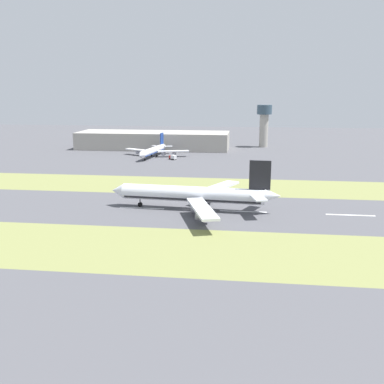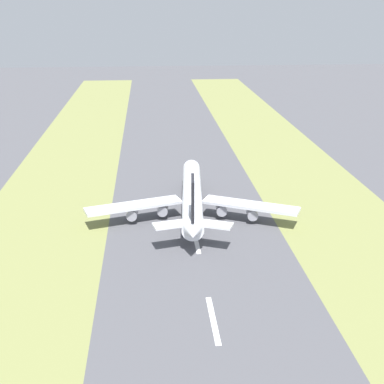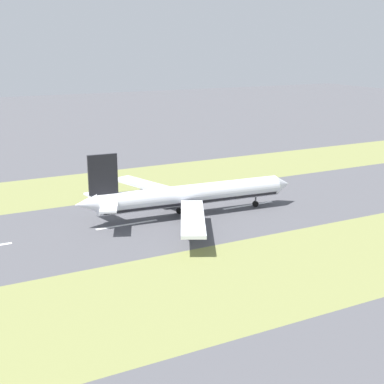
{
  "view_description": "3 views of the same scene",
  "coord_description": "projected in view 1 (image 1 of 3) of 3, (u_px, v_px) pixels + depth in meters",
  "views": [
    {
      "loc": [
        -168.13,
        -23.69,
        46.01
      ],
      "look_at": [
        0.57,
        -2.07,
        7.0
      ],
      "focal_mm": 42.0,
      "sensor_mm": 36.0,
      "label": 1
    },
    {
      "loc": [
        -12.42,
        -157.6,
        62.97
      ],
      "look_at": [
        0.57,
        -2.07,
        7.0
      ],
      "focal_mm": 50.0,
      "sensor_mm": 36.0,
      "label": 2
    },
    {
      "loc": [
        133.32,
        -70.57,
        48.53
      ],
      "look_at": [
        0.57,
        -2.07,
        7.0
      ],
      "focal_mm": 50.0,
      "sensor_mm": 36.0,
      "label": 3
    }
  ],
  "objects": [
    {
      "name": "centreline_dash_near",
      "position": [
        350.0,
        215.0,
        168.07
      ],
      "size": [
        1.2,
        18.0,
        0.01
      ],
      "primitive_type": "cube",
      "color": "silver",
      "rests_on": "ground"
    },
    {
      "name": "airplane_parked_apron",
      "position": [
        154.0,
        150.0,
        311.81
      ],
      "size": [
        49.99,
        47.33,
        15.04
      ],
      "color": "white",
      "rests_on": "ground"
    },
    {
      "name": "ground_plane",
      "position": [
        187.0,
        210.0,
        175.76
      ],
      "size": [
        800.0,
        800.0,
        0.0
      ],
      "primitive_type": "plane",
      "color": "#4C4C51"
    },
    {
      "name": "control_tower",
      "position": [
        264.0,
        121.0,
        361.71
      ],
      "size": [
        12.0,
        12.0,
        33.86
      ],
      "color": "#A39E93",
      "rests_on": "ground"
    },
    {
      "name": "service_truck",
      "position": [
        173.0,
        157.0,
        300.25
      ],
      "size": [
        5.79,
        5.81,
        3.1
      ],
      "color": "#B2231E",
      "rests_on": "ground"
    },
    {
      "name": "grass_median_east",
      "position": [
        199.0,
        186.0,
        219.27
      ],
      "size": [
        40.0,
        600.0,
        0.01
      ],
      "primitive_type": "cube",
      "color": "olive",
      "rests_on": "ground"
    },
    {
      "name": "terminal_building",
      "position": [
        153.0,
        140.0,
        354.65
      ],
      "size": [
        36.0,
        118.38,
        13.22
      ],
      "primitive_type": "cube",
      "color": "#A39E93",
      "rests_on": "ground"
    },
    {
      "name": "centreline_dash_far",
      "position": [
        142.0,
        208.0,
        177.98
      ],
      "size": [
        1.2,
        18.0,
        0.01
      ],
      "primitive_type": "cube",
      "color": "silver",
      "rests_on": "ground"
    },
    {
      "name": "airplane_main_jet",
      "position": [
        197.0,
        195.0,
        174.33
      ],
      "size": [
        63.95,
        67.22,
        20.2
      ],
      "color": "silver",
      "rests_on": "ground"
    },
    {
      "name": "grass_median_west",
      "position": [
        165.0,
        249.0,
        132.26
      ],
      "size": [
        40.0,
        600.0,
        0.01
      ],
      "primitive_type": "cube",
      "color": "olive",
      "rests_on": "ground"
    },
    {
      "name": "centreline_dash_mid",
      "position": [
        243.0,
        211.0,
        173.03
      ],
      "size": [
        1.2,
        18.0,
        0.01
      ],
      "primitive_type": "cube",
      "color": "silver",
      "rests_on": "ground"
    }
  ]
}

